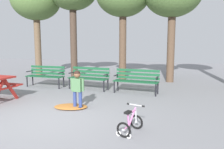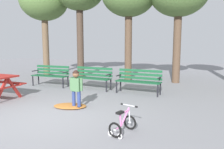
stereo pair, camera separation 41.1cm
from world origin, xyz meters
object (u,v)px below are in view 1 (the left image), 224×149
park_bench_far_left (46,74)px  child_standing (77,86)px  kids_bicycle (130,123)px  park_bench_left (89,76)px  park_bench_right (136,79)px

park_bench_far_left → child_standing: child_standing is taller
kids_bicycle → child_standing: bearing=146.4°
park_bench_left → kids_bicycle: 4.57m
park_bench_far_left → park_bench_left: (1.91, 0.09, 0.00)m
park_bench_left → park_bench_right: same height
park_bench_left → park_bench_right: bearing=-3.3°
child_standing → park_bench_right: bearing=66.6°
park_bench_left → kids_bicycle: bearing=-55.3°
park_bench_far_left → kids_bicycle: bearing=-39.1°
park_bench_right → kids_bicycle: (0.70, -3.63, -0.31)m
park_bench_left → child_standing: size_ratio=1.54×
park_bench_right → child_standing: size_ratio=1.54×
park_bench_far_left → kids_bicycle: size_ratio=2.60×
park_bench_far_left → park_bench_right: bearing=-0.4°
park_bench_left → kids_bicycle: park_bench_left is taller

